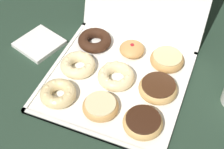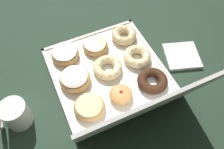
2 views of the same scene
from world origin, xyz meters
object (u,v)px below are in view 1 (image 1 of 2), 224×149
(cruller_donut_3, at_px, (79,64))
(glazed_ring_donut_8, at_px, (167,59))
(cruller_donut_4, at_px, (116,75))
(jelly_filled_donut_7, at_px, (132,49))
(cruller_donut_0, at_px, (58,93))
(chocolate_frosted_donut_5, at_px, (158,89))
(chocolate_cake_ring_donut_6, at_px, (95,40))
(napkin_stack, at_px, (39,43))
(glazed_ring_donut_1, at_px, (100,106))
(chocolate_frosted_donut_2, at_px, (143,122))
(donut_box, at_px, (116,81))

(cruller_donut_3, xyz_separation_m, glazed_ring_donut_8, (0.26, 0.13, -0.00))
(cruller_donut_4, height_order, jelly_filled_donut_7, jelly_filled_donut_7)
(cruller_donut_0, xyz_separation_m, jelly_filled_donut_7, (0.14, 0.26, 0.00))
(cruller_donut_3, height_order, chocolate_frosted_donut_5, chocolate_frosted_donut_5)
(cruller_donut_3, distance_m, chocolate_cake_ring_donut_6, 0.13)
(chocolate_frosted_donut_5, bearing_deg, napkin_stack, 171.98)
(jelly_filled_donut_7, relative_size, napkin_stack, 0.62)
(jelly_filled_donut_7, height_order, glazed_ring_donut_8, jelly_filled_donut_7)
(cruller_donut_4, xyz_separation_m, chocolate_frosted_donut_5, (0.14, -0.01, 0.00))
(glazed_ring_donut_1, xyz_separation_m, chocolate_cake_ring_donut_6, (-0.13, 0.26, 0.00))
(chocolate_frosted_donut_2, height_order, chocolate_cake_ring_donut_6, chocolate_frosted_donut_2)
(donut_box, relative_size, cruller_donut_0, 3.93)
(donut_box, bearing_deg, jelly_filled_donut_7, 87.51)
(donut_box, relative_size, glazed_ring_donut_1, 4.04)
(napkin_stack, bearing_deg, chocolate_frosted_donut_2, -23.69)
(cruller_donut_3, height_order, jelly_filled_donut_7, jelly_filled_donut_7)
(chocolate_frosted_donut_2, xyz_separation_m, jelly_filled_donut_7, (-0.13, 0.27, 0.00))
(cruller_donut_3, bearing_deg, jelly_filled_donut_7, 42.96)
(donut_box, relative_size, cruller_donut_3, 3.78)
(cruller_donut_0, bearing_deg, chocolate_cake_ring_donut_6, 88.58)
(donut_box, bearing_deg, cruller_donut_4, 131.57)
(cruller_donut_0, height_order, napkin_stack, cruller_donut_0)
(glazed_ring_donut_1, distance_m, cruller_donut_3, 0.18)
(chocolate_frosted_donut_5, xyz_separation_m, glazed_ring_donut_8, (-0.01, 0.13, -0.00))
(glazed_ring_donut_8, bearing_deg, napkin_stack, -171.21)
(chocolate_frosted_donut_2, bearing_deg, cruller_donut_3, 152.41)
(jelly_filled_donut_7, bearing_deg, donut_box, -92.49)
(chocolate_cake_ring_donut_6, bearing_deg, glazed_ring_donut_1, -63.37)
(cruller_donut_4, distance_m, jelly_filled_donut_7, 0.13)
(cruller_donut_3, bearing_deg, chocolate_frosted_donut_2, -27.59)
(chocolate_cake_ring_donut_6, bearing_deg, napkin_stack, -160.19)
(glazed_ring_donut_8, bearing_deg, cruller_donut_0, -135.62)
(chocolate_cake_ring_donut_6, height_order, glazed_ring_donut_8, same)
(chocolate_frosted_donut_5, distance_m, jelly_filled_donut_7, 0.19)
(chocolate_cake_ring_donut_6, bearing_deg, cruller_donut_0, -91.42)
(jelly_filled_donut_7, bearing_deg, cruller_donut_0, -118.49)
(donut_box, xyz_separation_m, glazed_ring_donut_1, (-0.00, -0.13, 0.02))
(glazed_ring_donut_1, height_order, napkin_stack, glazed_ring_donut_1)
(glazed_ring_donut_1, relative_size, napkin_stack, 0.77)
(cruller_donut_0, distance_m, glazed_ring_donut_1, 0.13)
(glazed_ring_donut_1, height_order, chocolate_frosted_donut_5, chocolate_frosted_donut_5)
(chocolate_frosted_donut_5, relative_size, glazed_ring_donut_8, 1.06)
(napkin_stack, bearing_deg, donut_box, -11.12)
(chocolate_cake_ring_donut_6, bearing_deg, jelly_filled_donut_7, 1.86)
(chocolate_frosted_donut_2, bearing_deg, cruller_donut_0, 178.91)
(cruller_donut_0, relative_size, chocolate_frosted_donut_2, 0.96)
(donut_box, bearing_deg, cruller_donut_3, 178.25)
(glazed_ring_donut_8, bearing_deg, chocolate_frosted_donut_2, -89.36)
(jelly_filled_donut_7, height_order, napkin_stack, jelly_filled_donut_7)
(cruller_donut_3, bearing_deg, cruller_donut_0, -91.63)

